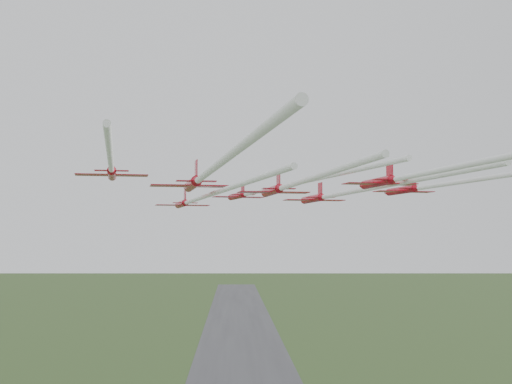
{
  "coord_description": "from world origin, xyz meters",
  "views": [
    {
      "loc": [
        -3.78,
        -101.02,
        46.11
      ],
      "look_at": [
        -0.43,
        2.09,
        53.13
      ],
      "focal_mm": 50.0,
      "sensor_mm": 36.0,
      "label": 1
    }
  ],
  "objects_px": {
    "jet_row3_right": "(460,182)",
    "jet_row4_left": "(206,174)",
    "jet_row2_left": "(201,198)",
    "jet_row3_mid": "(289,185)",
    "jet_row2_right": "(345,193)",
    "jet_row3_left": "(111,166)",
    "jet_row4_right": "(460,166)",
    "jet_lead": "(268,189)"
  },
  "relations": [
    {
      "from": "jet_row3_left",
      "to": "jet_row4_right",
      "type": "relative_size",
      "value": 0.68
    },
    {
      "from": "jet_row2_left",
      "to": "jet_row4_right",
      "type": "xyz_separation_m",
      "value": [
        24.61,
        -27.23,
        1.28
      ]
    },
    {
      "from": "jet_row3_right",
      "to": "jet_row2_left",
      "type": "bearing_deg",
      "value": 159.66
    },
    {
      "from": "jet_row4_right",
      "to": "jet_row3_mid",
      "type": "bearing_deg",
      "value": 109.74
    },
    {
      "from": "jet_row3_left",
      "to": "jet_row3_right",
      "type": "relative_size",
      "value": 0.77
    },
    {
      "from": "jet_row2_left",
      "to": "jet_row3_left",
      "type": "height_order",
      "value": "jet_row3_left"
    },
    {
      "from": "jet_row2_right",
      "to": "jet_row4_left",
      "type": "xyz_separation_m",
      "value": [
        -18.4,
        -30.24,
        -0.22
      ]
    },
    {
      "from": "jet_lead",
      "to": "jet_row2_left",
      "type": "height_order",
      "value": "jet_lead"
    },
    {
      "from": "jet_row3_left",
      "to": "jet_row3_right",
      "type": "distance_m",
      "value": 42.31
    },
    {
      "from": "jet_row4_left",
      "to": "jet_row3_right",
      "type": "bearing_deg",
      "value": 20.44
    },
    {
      "from": "jet_row3_right",
      "to": "jet_row4_right",
      "type": "xyz_separation_m",
      "value": [
        -7.47,
        -23.08,
        -0.49
      ]
    },
    {
      "from": "jet_row4_left",
      "to": "jet_lead",
      "type": "bearing_deg",
      "value": 69.47
    },
    {
      "from": "jet_row3_mid",
      "to": "jet_row2_left",
      "type": "bearing_deg",
      "value": 149.32
    },
    {
      "from": "jet_row2_left",
      "to": "jet_row4_right",
      "type": "relative_size",
      "value": 0.91
    },
    {
      "from": "jet_row2_left",
      "to": "jet_row3_mid",
      "type": "height_order",
      "value": "jet_row3_mid"
    },
    {
      "from": "jet_row2_right",
      "to": "jet_row4_right",
      "type": "relative_size",
      "value": 0.91
    },
    {
      "from": "jet_row2_left",
      "to": "jet_row3_mid",
      "type": "distance_m",
      "value": 11.84
    },
    {
      "from": "jet_lead",
      "to": "jet_row4_left",
      "type": "height_order",
      "value": "jet_lead"
    },
    {
      "from": "jet_row3_left",
      "to": "jet_row3_mid",
      "type": "distance_m",
      "value": 21.37
    },
    {
      "from": "jet_row2_right",
      "to": "jet_row3_right",
      "type": "distance_m",
      "value": 17.9
    },
    {
      "from": "jet_row2_left",
      "to": "jet_row3_mid",
      "type": "bearing_deg",
      "value": -34.33
    },
    {
      "from": "jet_lead",
      "to": "jet_row3_mid",
      "type": "xyz_separation_m",
      "value": [
        1.41,
        -22.31,
        -1.14
      ]
    },
    {
      "from": "jet_lead",
      "to": "jet_row3_right",
      "type": "distance_m",
      "value": 31.56
    },
    {
      "from": "jet_lead",
      "to": "jet_row3_left",
      "type": "relative_size",
      "value": 1.41
    },
    {
      "from": "jet_row2_left",
      "to": "jet_row3_mid",
      "type": "relative_size",
      "value": 1.26
    },
    {
      "from": "jet_row4_left",
      "to": "jet_row3_left",
      "type": "bearing_deg",
      "value": 122.56
    },
    {
      "from": "jet_row2_right",
      "to": "jet_row3_left",
      "type": "xyz_separation_m",
      "value": [
        -29.79,
        -17.34,
        1.86
      ]
    },
    {
      "from": "jet_row3_right",
      "to": "jet_row4_left",
      "type": "height_order",
      "value": "jet_row3_right"
    },
    {
      "from": "jet_row3_mid",
      "to": "jet_row3_left",
      "type": "bearing_deg",
      "value": -177.67
    },
    {
      "from": "jet_row3_right",
      "to": "jet_row4_left",
      "type": "bearing_deg",
      "value": -163.66
    },
    {
      "from": "jet_row3_left",
      "to": "jet_row3_mid",
      "type": "height_order",
      "value": "jet_row3_left"
    },
    {
      "from": "jet_lead",
      "to": "jet_row3_right",
      "type": "relative_size",
      "value": 1.08
    },
    {
      "from": "jet_row2_right",
      "to": "jet_lead",
      "type": "bearing_deg",
      "value": 127.96
    },
    {
      "from": "jet_row3_right",
      "to": "jet_row2_right",
      "type": "bearing_deg",
      "value": 120.35
    },
    {
      "from": "jet_row2_right",
      "to": "jet_row3_mid",
      "type": "relative_size",
      "value": 1.27
    },
    {
      "from": "jet_row4_left",
      "to": "jet_row4_right",
      "type": "height_order",
      "value": "jet_row4_left"
    },
    {
      "from": "jet_row3_left",
      "to": "jet_row4_left",
      "type": "height_order",
      "value": "jet_row3_left"
    },
    {
      "from": "jet_row2_right",
      "to": "jet_row3_mid",
      "type": "height_order",
      "value": "jet_row2_right"
    },
    {
      "from": "jet_row2_right",
      "to": "jet_row3_right",
      "type": "height_order",
      "value": "jet_row3_right"
    },
    {
      "from": "jet_row3_left",
      "to": "jet_row4_left",
      "type": "relative_size",
      "value": 0.81
    },
    {
      "from": "jet_row2_right",
      "to": "jet_row3_right",
      "type": "relative_size",
      "value": 1.02
    },
    {
      "from": "jet_row3_mid",
      "to": "jet_row4_right",
      "type": "distance_m",
      "value": 26.61
    }
  ]
}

